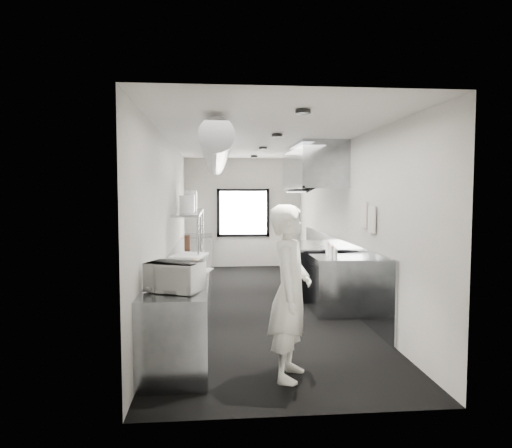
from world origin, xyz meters
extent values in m
cube|color=black|center=(0.00, 0.00, 0.00)|extent=(3.00, 8.00, 0.01)
cube|color=silver|center=(0.00, 0.00, 2.80)|extent=(3.00, 8.00, 0.01)
cube|color=#BAB8B0|center=(0.00, 4.00, 1.40)|extent=(3.00, 0.02, 2.80)
cube|color=#BAB8B0|center=(0.00, -4.00, 1.40)|extent=(3.00, 0.02, 2.80)
cube|color=#BAB8B0|center=(-1.50, 0.00, 1.40)|extent=(0.02, 8.00, 2.80)
cube|color=#BAB8B0|center=(1.50, 0.00, 1.40)|extent=(0.02, 8.00, 2.80)
cube|color=gray|center=(1.48, 0.30, 0.55)|extent=(0.03, 5.50, 1.10)
cylinder|color=gray|center=(-0.70, 0.40, 2.55)|extent=(0.40, 6.40, 0.40)
cube|color=white|center=(0.00, 3.96, 1.40)|extent=(1.20, 0.03, 1.10)
cube|color=black|center=(0.00, 3.98, 1.98)|extent=(1.36, 0.03, 0.08)
cube|color=black|center=(0.00, 3.98, 0.82)|extent=(1.36, 0.03, 0.08)
cube|color=black|center=(-0.64, 3.98, 1.40)|extent=(0.08, 0.03, 1.25)
cube|color=black|center=(0.64, 3.98, 1.40)|extent=(0.08, 0.03, 1.25)
cube|color=gray|center=(1.10, 0.70, 2.40)|extent=(0.80, 2.20, 0.80)
cube|color=gray|center=(0.72, 0.70, 2.01)|extent=(0.05, 2.20, 0.05)
cube|color=black|center=(1.02, 0.70, 2.06)|extent=(0.50, 2.10, 0.28)
cube|color=gray|center=(-1.15, -0.50, 0.45)|extent=(0.70, 6.00, 0.90)
cube|color=gray|center=(-1.20, 1.00, 1.55)|extent=(0.45, 3.00, 0.04)
cylinder|color=gray|center=(-1.00, -0.40, 1.22)|extent=(0.04, 0.04, 0.66)
cylinder|color=gray|center=(-1.00, 1.00, 1.22)|extent=(0.04, 0.04, 0.66)
cylinder|color=gray|center=(-1.00, 2.40, 1.22)|extent=(0.04, 0.04, 0.66)
cube|color=black|center=(1.05, 0.70, 0.45)|extent=(0.85, 1.60, 0.90)
cube|color=gray|center=(1.05, 0.70, 0.92)|extent=(0.85, 1.60, 0.04)
cube|color=gray|center=(0.64, 0.70, 0.45)|extent=(0.03, 1.55, 0.80)
cylinder|color=gray|center=(0.61, 0.70, 0.55)|extent=(0.03, 1.30, 0.03)
cube|color=gray|center=(1.15, -0.70, 0.45)|extent=(0.65, 0.80, 0.90)
cube|color=gray|center=(-1.15, 3.20, 0.45)|extent=(0.70, 1.20, 0.90)
cube|color=silver|center=(1.47, -1.20, 1.60)|extent=(0.02, 0.28, 0.38)
cube|color=silver|center=(1.47, -1.55, 1.55)|extent=(0.02, 0.28, 0.38)
imported|color=white|center=(0.05, -3.17, 0.90)|extent=(0.62, 0.76, 1.80)
imported|color=white|center=(-1.15, -3.02, 1.05)|extent=(0.62, 0.55, 0.30)
cylinder|color=silver|center=(-1.28, -2.41, 0.95)|extent=(0.18, 0.18, 0.11)
cylinder|color=silver|center=(-1.29, -2.65, 0.95)|extent=(0.17, 0.17, 0.10)
cube|color=silver|center=(-0.96, -1.82, 0.91)|extent=(0.44, 0.50, 0.01)
cylinder|color=silver|center=(-1.01, -1.32, 0.91)|extent=(0.22, 0.22, 0.01)
sphere|color=#E0AD76|center=(-1.01, -1.32, 0.96)|extent=(0.08, 0.08, 0.08)
cube|color=white|center=(-1.14, -0.34, 0.91)|extent=(0.63, 0.75, 0.02)
cube|color=#55341E|center=(-1.23, 0.60, 1.02)|extent=(0.11, 0.22, 0.24)
cylinder|color=silver|center=(-1.21, 0.25, 1.72)|extent=(0.33, 0.33, 0.31)
cylinder|color=silver|center=(-1.22, 0.76, 1.72)|extent=(0.27, 0.27, 0.31)
cylinder|color=silver|center=(-1.21, 1.31, 1.75)|extent=(0.27, 0.27, 0.36)
cylinder|color=silver|center=(-1.23, 1.71, 1.77)|extent=(0.28, 0.28, 0.39)
cylinder|color=white|center=(1.10, -1.01, 0.98)|extent=(0.06, 0.06, 0.17)
cylinder|color=white|center=(1.08, -0.84, 0.99)|extent=(0.06, 0.06, 0.18)
cylinder|color=white|center=(1.13, -0.72, 0.99)|extent=(0.08, 0.08, 0.17)
cylinder|color=white|center=(1.12, -0.51, 1.00)|extent=(0.07, 0.07, 0.20)
cylinder|color=white|center=(1.14, -0.37, 0.98)|extent=(0.07, 0.07, 0.17)
camera|label=1|loc=(-0.72, -7.76, 1.93)|focal=31.99mm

